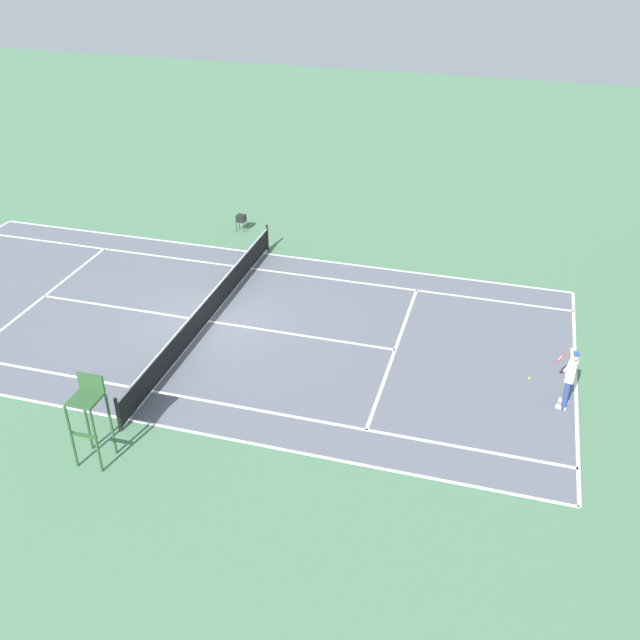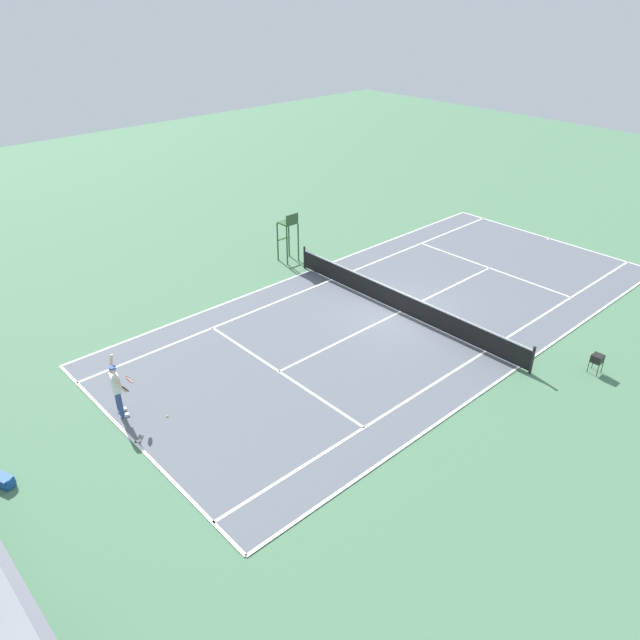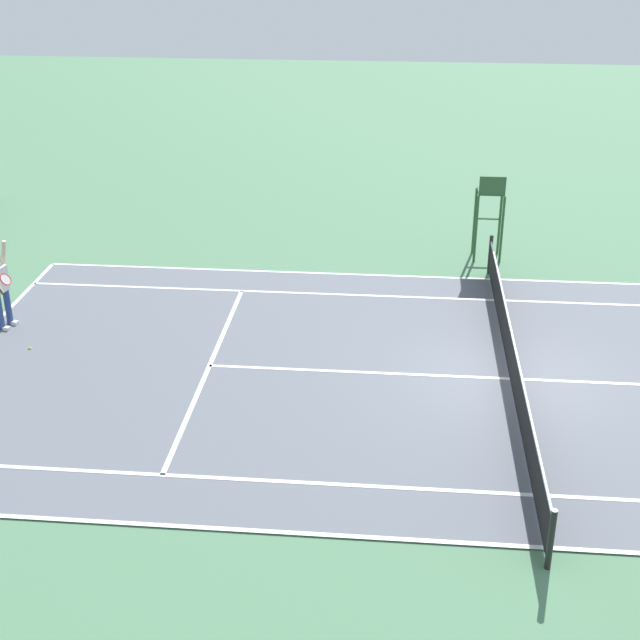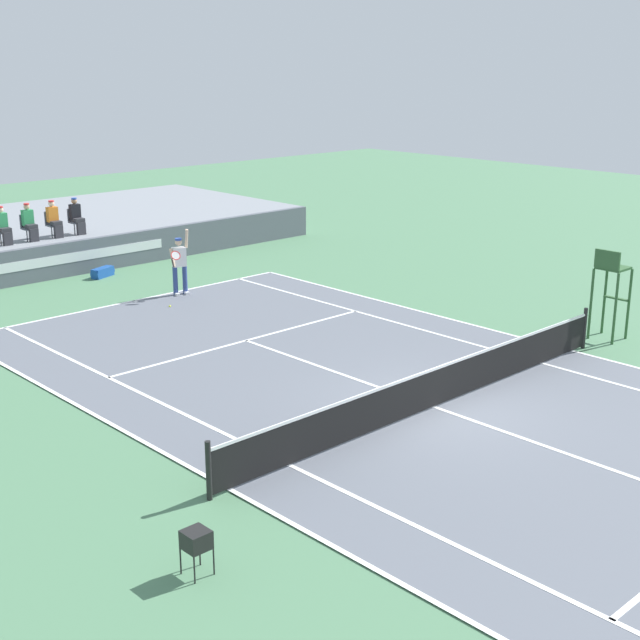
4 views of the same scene
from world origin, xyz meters
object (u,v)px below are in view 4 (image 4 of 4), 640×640
at_px(spectator_seated_4, 29,223).
at_px(equipment_bag, 103,272).
at_px(umpire_chair, 611,282).
at_px(spectator_seated_6, 76,217).
at_px(spectator_seated_3, 3,226).
at_px(spectator_seated_5, 54,220).
at_px(ball_hopper, 196,539).
at_px(tennis_player, 179,264).
at_px(tennis_ball, 170,306).

relative_size(spectator_seated_4, equipment_bag, 1.32).
distance_m(umpire_chair, equipment_bag, 16.59).
bearing_deg(spectator_seated_6, spectator_seated_3, 180.00).
bearing_deg(spectator_seated_4, spectator_seated_5, 0.00).
xyz_separation_m(umpire_chair, ball_hopper, (-14.49, -1.71, -0.98)).
distance_m(spectator_seated_6, tennis_player, 5.87).
height_order(tennis_ball, umpire_chair, umpire_chair).
height_order(spectator_seated_4, umpire_chair, spectator_seated_4).
height_order(spectator_seated_4, tennis_ball, spectator_seated_4).
distance_m(spectator_seated_4, spectator_seated_6, 1.77).
distance_m(spectator_seated_4, equipment_bag, 2.99).
bearing_deg(ball_hopper, umpire_chair, 6.72).
distance_m(tennis_player, umpire_chair, 12.83).
xyz_separation_m(umpire_chair, equipment_bag, (-6.10, 15.37, -1.40)).
xyz_separation_m(spectator_seated_4, umpire_chair, (7.63, -17.35, -0.24)).
height_order(spectator_seated_3, tennis_player, spectator_seated_3).
xyz_separation_m(spectator_seated_6, tennis_player, (0.30, -5.81, -0.80)).
height_order(spectator_seated_3, umpire_chair, spectator_seated_3).
bearing_deg(umpire_chair, tennis_player, 115.72).
bearing_deg(spectator_seated_5, ball_hopper, -112.16).
distance_m(spectator_seated_5, spectator_seated_6, 0.87).
height_order(spectator_seated_4, spectator_seated_6, same).
xyz_separation_m(tennis_ball, umpire_chair, (6.64, -10.56, 1.52)).
bearing_deg(spectator_seated_3, spectator_seated_4, 0.00).
height_order(tennis_player, tennis_ball, tennis_player).
distance_m(tennis_ball, equipment_bag, 4.84).
height_order(tennis_player, equipment_bag, tennis_player).
xyz_separation_m(spectator_seated_6, ball_hopper, (-8.63, -19.06, -1.22)).
relative_size(umpire_chair, ball_hopper, 3.49).
height_order(spectator_seated_6, equipment_bag, spectator_seated_6).
height_order(spectator_seated_6, ball_hopper, spectator_seated_6).
distance_m(spectator_seated_4, tennis_ball, 7.09).
height_order(umpire_chair, ball_hopper, umpire_chair).
bearing_deg(tennis_player, spectator_seated_5, 101.34).
bearing_deg(spectator_seated_5, spectator_seated_3, 180.00).
height_order(spectator_seated_3, spectator_seated_6, same).
bearing_deg(equipment_bag, ball_hopper, -116.16).
bearing_deg(umpire_chair, spectator_seated_6, 108.66).
xyz_separation_m(spectator_seated_5, umpire_chair, (6.73, -17.35, -0.24)).
relative_size(spectator_seated_4, umpire_chair, 0.52).
distance_m(tennis_player, ball_hopper, 15.98).
height_order(spectator_seated_5, spectator_seated_6, same).
bearing_deg(spectator_seated_5, spectator_seated_6, 0.00).
bearing_deg(spectator_seated_3, umpire_chair, -63.75).
xyz_separation_m(spectator_seated_6, equipment_bag, (-0.24, -1.99, -1.64)).
relative_size(tennis_player, umpire_chair, 0.85).
bearing_deg(equipment_bag, spectator_seated_3, 141.03).
bearing_deg(spectator_seated_3, tennis_player, -62.71).
xyz_separation_m(spectator_seated_3, spectator_seated_4, (0.93, 0.00, 0.00)).
distance_m(tennis_player, equipment_bag, 3.95).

